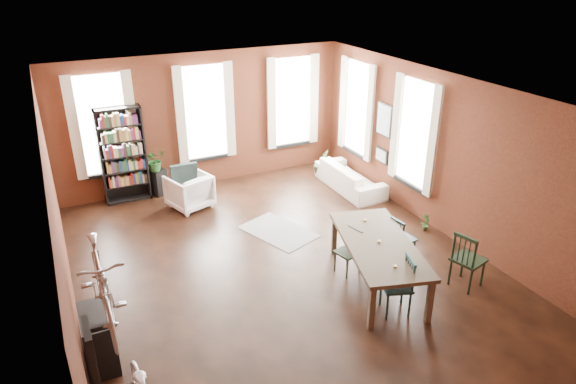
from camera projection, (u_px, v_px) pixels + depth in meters
room at (284, 147)px, 8.91m from camera, size 9.00×9.04×3.22m
dining_table at (377, 263)px, 8.70m from camera, size 1.71×2.61×0.82m
dining_chair_a at (396, 286)px, 7.99m from camera, size 0.56×0.56×0.96m
dining_chair_b at (348, 252)px, 9.03m from camera, size 0.46×0.46×0.82m
dining_chair_c at (468, 259)px, 8.62m from camera, size 0.58×0.58×1.03m
dining_chair_d at (403, 238)px, 9.45m from camera, size 0.43×0.43×0.84m
bookshelf at (123, 155)px, 11.47m from camera, size 1.00×0.32×2.20m
white_armchair at (189, 189)px, 11.40m from camera, size 1.04×1.01×0.86m
cream_sofa at (350, 173)px, 12.32m from camera, size 0.61×2.08×0.81m
striped_rug at (278, 231)px, 10.54m from camera, size 1.41×1.75×0.01m
bike_wall_rack at (95, 371)px, 6.11m from camera, size 0.16×0.60×1.30m
console_table at (99, 338)px, 7.00m from camera, size 0.40×0.80×0.80m
plant_stand at (159, 182)px, 12.08m from camera, size 0.41×0.41×0.62m
plant_by_sofa at (321, 170)px, 13.13m from camera, size 0.42×0.73×0.32m
plant_small at (425, 227)px, 10.57m from camera, size 0.28×0.41×0.14m
bicycle_floor at (145, 376)px, 5.69m from camera, size 0.57×0.81×1.48m
bicycle_hung at (98, 260)px, 5.59m from camera, size 0.47×1.00×1.66m
plant_on_stand at (155, 162)px, 11.83m from camera, size 0.60×0.64×0.41m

